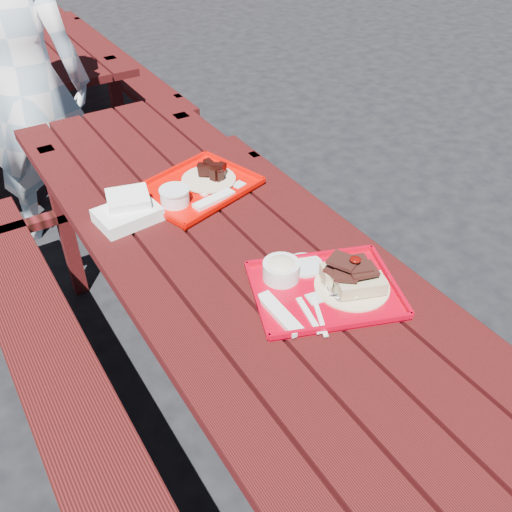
% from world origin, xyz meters
% --- Properties ---
extents(ground, '(60.00, 60.00, 0.00)m').
position_xyz_m(ground, '(0.00, 0.00, 0.00)').
color(ground, black).
rests_on(ground, ground).
extents(picnic_table_near, '(1.41, 2.40, 0.75)m').
position_xyz_m(picnic_table_near, '(-0.00, 0.00, 0.56)').
color(picnic_table_near, '#480D10').
rests_on(picnic_table_near, ground).
extents(picnic_table_far, '(1.41, 2.40, 0.75)m').
position_xyz_m(picnic_table_far, '(-0.00, 2.80, 0.56)').
color(picnic_table_far, '#480D10').
rests_on(picnic_table_far, ground).
extents(near_tray, '(0.48, 0.43, 0.13)m').
position_xyz_m(near_tray, '(0.13, -0.30, 0.78)').
color(near_tray, '#B00015').
rests_on(near_tray, picnic_table_near).
extents(far_tray, '(0.47, 0.41, 0.07)m').
position_xyz_m(far_tray, '(0.06, 0.35, 0.77)').
color(far_tray, '#D80600').
rests_on(far_tray, picnic_table_near).
extents(white_cloth, '(0.21, 0.18, 0.08)m').
position_xyz_m(white_cloth, '(-0.20, 0.32, 0.78)').
color(white_cloth, white).
rests_on(white_cloth, picnic_table_near).
extents(person, '(0.70, 0.60, 1.64)m').
position_xyz_m(person, '(-0.23, 1.48, 0.82)').
color(person, '#A0C0D6').
rests_on(person, ground).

